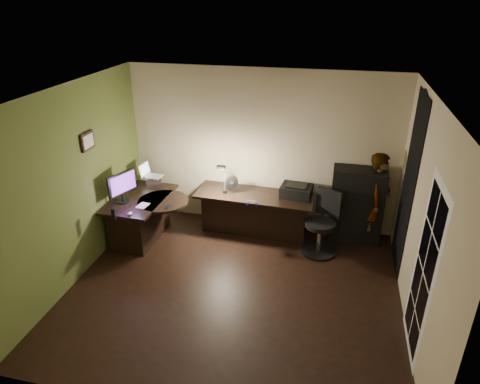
% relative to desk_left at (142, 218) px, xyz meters
% --- Properties ---
extents(floor, '(4.50, 4.00, 0.01)m').
position_rel_desk_left_xyz_m(floor, '(1.79, -0.99, -0.38)').
color(floor, black).
rests_on(floor, ground).
extents(ceiling, '(4.50, 4.00, 0.01)m').
position_rel_desk_left_xyz_m(ceiling, '(1.79, -0.99, 2.33)').
color(ceiling, silver).
rests_on(ceiling, floor).
extents(wall_back, '(4.50, 0.01, 2.70)m').
position_rel_desk_left_xyz_m(wall_back, '(1.79, 1.01, 0.98)').
color(wall_back, '#BFB18D').
rests_on(wall_back, floor).
extents(wall_front, '(4.50, 0.01, 2.70)m').
position_rel_desk_left_xyz_m(wall_front, '(1.79, -3.00, 0.98)').
color(wall_front, '#BFB18D').
rests_on(wall_front, floor).
extents(wall_left, '(0.01, 4.00, 2.70)m').
position_rel_desk_left_xyz_m(wall_left, '(-0.46, -0.99, 0.98)').
color(wall_left, '#BFB18D').
rests_on(wall_left, floor).
extents(wall_right, '(0.01, 4.00, 2.70)m').
position_rel_desk_left_xyz_m(wall_right, '(4.05, -0.99, 0.98)').
color(wall_right, '#BFB18D').
rests_on(wall_right, floor).
extents(green_wall_overlay, '(0.00, 4.00, 2.70)m').
position_rel_desk_left_xyz_m(green_wall_overlay, '(-0.45, -0.99, 0.98)').
color(green_wall_overlay, '#506129').
rests_on(green_wall_overlay, floor).
extents(arched_doorway, '(0.01, 0.90, 2.60)m').
position_rel_desk_left_xyz_m(arched_doorway, '(4.03, 0.16, 0.93)').
color(arched_doorway, black).
rests_on(arched_doorway, floor).
extents(french_door, '(0.02, 0.92, 2.10)m').
position_rel_desk_left_xyz_m(french_door, '(4.03, -1.54, 0.68)').
color(french_door, white).
rests_on(french_door, floor).
extents(framed_picture, '(0.04, 0.30, 0.25)m').
position_rel_desk_left_xyz_m(framed_picture, '(-0.43, -0.54, 1.48)').
color(framed_picture, black).
rests_on(framed_picture, wall_left).
extents(desk_left, '(0.84, 1.33, 0.75)m').
position_rel_desk_left_xyz_m(desk_left, '(0.00, 0.00, 0.00)').
color(desk_left, black).
rests_on(desk_left, floor).
extents(desk_right, '(1.97, 0.77, 0.73)m').
position_rel_desk_left_xyz_m(desk_right, '(1.76, 0.58, -0.01)').
color(desk_right, black).
rests_on(desk_right, floor).
extents(cabinet, '(0.83, 0.42, 1.24)m').
position_rel_desk_left_xyz_m(cabinet, '(3.41, 0.79, 0.25)').
color(cabinet, black).
rests_on(cabinet, floor).
extents(laptop_stand, '(0.32, 0.30, 0.11)m').
position_rel_desk_left_xyz_m(laptop_stand, '(-0.03, 0.62, 0.43)').
color(laptop_stand, silver).
rests_on(laptop_stand, desk_left).
extents(laptop, '(0.36, 0.34, 0.22)m').
position_rel_desk_left_xyz_m(laptop, '(-0.03, 0.62, 0.60)').
color(laptop, silver).
rests_on(laptop, laptop_stand).
extents(monitor, '(0.30, 0.55, 0.36)m').
position_rel_desk_left_xyz_m(monitor, '(-0.20, -0.18, 0.55)').
color(monitor, black).
rests_on(monitor, desk_left).
extents(mouse, '(0.07, 0.10, 0.04)m').
position_rel_desk_left_xyz_m(mouse, '(0.10, -0.56, 0.39)').
color(mouse, silver).
rests_on(mouse, desk_left).
extents(phone, '(0.08, 0.14, 0.01)m').
position_rel_desk_left_xyz_m(phone, '(0.56, -0.19, 0.38)').
color(phone, black).
rests_on(phone, desk_left).
extents(pen, '(0.01, 0.13, 0.01)m').
position_rel_desk_left_xyz_m(pen, '(-0.02, -0.29, 0.38)').
color(pen, black).
rests_on(pen, desk_left).
extents(speaker, '(0.09, 0.09, 0.18)m').
position_rel_desk_left_xyz_m(speaker, '(-0.06, -0.74, 0.46)').
color(speaker, black).
rests_on(speaker, desk_left).
extents(notepad, '(0.17, 0.22, 0.01)m').
position_rel_desk_left_xyz_m(notepad, '(0.17, -0.25, 0.38)').
color(notepad, silver).
rests_on(notepad, desk_left).
extents(desk_fan, '(0.23, 0.16, 0.32)m').
position_rel_desk_left_xyz_m(desk_fan, '(1.40, 0.55, 0.50)').
color(desk_fan, black).
rests_on(desk_fan, desk_right).
extents(headphones, '(0.18, 0.08, 0.09)m').
position_rel_desk_left_xyz_m(headphones, '(1.80, 0.20, 0.39)').
color(headphones, navy).
rests_on(headphones, desk_right).
extents(printer, '(0.53, 0.43, 0.22)m').
position_rel_desk_left_xyz_m(printer, '(2.44, 0.67, 0.45)').
color(printer, black).
rests_on(printer, desk_right).
extents(desk_lamp, '(0.23, 0.31, 0.60)m').
position_rel_desk_left_xyz_m(desk_lamp, '(1.28, 0.53, 0.64)').
color(desk_lamp, black).
rests_on(desk_lamp, desk_right).
extents(office_chair, '(0.74, 0.74, 1.01)m').
position_rel_desk_left_xyz_m(office_chair, '(2.88, 0.24, 0.13)').
color(office_chair, black).
rests_on(office_chair, floor).
extents(person, '(0.52, 0.64, 1.54)m').
position_rel_desk_left_xyz_m(person, '(3.72, 0.77, 0.40)').
color(person, '#D8A88C').
rests_on(person, floor).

